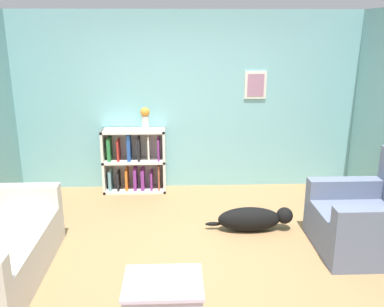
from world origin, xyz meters
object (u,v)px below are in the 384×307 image
object	(u,v)px
bookshelf	(134,162)
dog	(253,219)
recliner_chair	(371,219)
vase	(145,117)
coffee_table	(164,304)

from	to	relation	value
bookshelf	dog	xyz separation A→B (m)	(1.54, -1.39, -0.30)
recliner_chair	dog	distance (m)	1.31
bookshelf	recliner_chair	distance (m)	3.32
bookshelf	vase	world-z (taller)	vase
coffee_table	recliner_chair	bearing A→B (deg)	28.93
recliner_chair	dog	world-z (taller)	recliner_chair
bookshelf	coffee_table	world-z (taller)	bookshelf
dog	coffee_table	bearing A→B (deg)	-120.86
bookshelf	recliner_chair	bearing A→B (deg)	-34.66
vase	coffee_table	bearing A→B (deg)	-84.17
dog	bookshelf	bearing A→B (deg)	137.78
coffee_table	vase	world-z (taller)	vase
recliner_chair	bookshelf	bearing A→B (deg)	145.34
recliner_chair	dog	xyz separation A→B (m)	(-1.20, 0.50, -0.20)
coffee_table	dog	distance (m)	2.01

